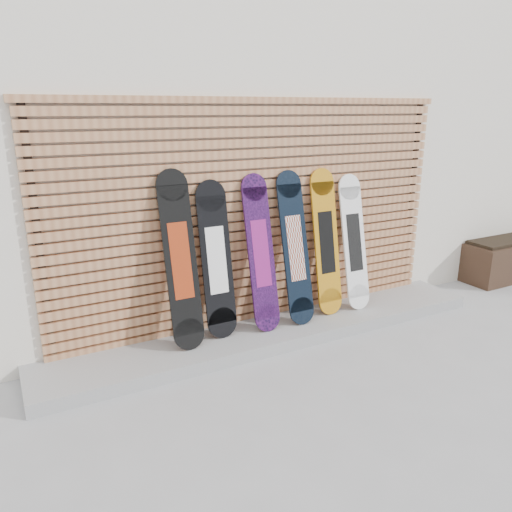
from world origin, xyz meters
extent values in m
plane|color=#97979A|center=(0.00, 0.00, 0.00)|extent=(80.00, 80.00, 0.00)
cube|color=silver|center=(0.50, 3.50, 1.80)|extent=(12.00, 5.00, 3.60)
cube|color=gray|center=(-0.15, 0.68, 0.06)|extent=(4.60, 0.70, 0.12)
cube|color=#AD6F48|center=(-0.15, 0.97, 0.14)|extent=(4.20, 0.05, 0.08)
cube|color=#AD6F48|center=(-0.15, 0.97, 0.23)|extent=(4.20, 0.05, 0.08)
cube|color=#AD6F48|center=(-0.15, 0.97, 0.33)|extent=(4.20, 0.05, 0.07)
cube|color=#AD6F48|center=(-0.15, 0.97, 0.43)|extent=(4.20, 0.05, 0.07)
cube|color=#AD6F48|center=(-0.15, 0.97, 0.53)|extent=(4.20, 0.05, 0.07)
cube|color=#AD6F48|center=(-0.15, 0.97, 0.62)|extent=(4.20, 0.05, 0.07)
cube|color=#AD6F48|center=(-0.15, 0.97, 0.72)|extent=(4.20, 0.05, 0.07)
cube|color=#AD6F48|center=(-0.15, 0.97, 0.82)|extent=(4.20, 0.05, 0.07)
cube|color=#AD6F48|center=(-0.15, 0.97, 0.91)|extent=(4.20, 0.05, 0.07)
cube|color=#AD6F48|center=(-0.15, 0.97, 1.01)|extent=(4.20, 0.05, 0.08)
cube|color=#AD6F48|center=(-0.15, 0.97, 1.11)|extent=(4.20, 0.05, 0.08)
cube|color=#AD6F48|center=(-0.15, 0.97, 1.20)|extent=(4.20, 0.05, 0.08)
cube|color=#AD6F48|center=(-0.15, 0.97, 1.30)|extent=(4.20, 0.05, 0.08)
cube|color=#AD6F48|center=(-0.15, 0.97, 1.40)|extent=(4.20, 0.05, 0.08)
cube|color=#AD6F48|center=(-0.15, 0.97, 1.50)|extent=(4.20, 0.05, 0.08)
cube|color=#AD6F48|center=(-0.15, 0.97, 1.59)|extent=(4.20, 0.05, 0.08)
cube|color=#AD6F48|center=(-0.15, 0.97, 1.69)|extent=(4.20, 0.05, 0.08)
cube|color=#AD6F48|center=(-0.15, 0.97, 1.79)|extent=(4.20, 0.05, 0.08)
cube|color=#AD6F48|center=(-0.15, 0.97, 1.88)|extent=(4.20, 0.05, 0.08)
cube|color=#AD6F48|center=(-0.15, 0.97, 1.98)|extent=(4.20, 0.05, 0.08)
cube|color=#AD6F48|center=(-0.15, 0.97, 2.08)|extent=(4.20, 0.05, 0.08)
cube|color=#AD6F48|center=(-0.15, 0.97, 2.17)|extent=(4.20, 0.05, 0.08)
cube|color=black|center=(-2.17, 0.99, 1.12)|extent=(0.06, 0.04, 2.23)
cube|color=black|center=(1.87, 0.99, 1.12)|extent=(0.06, 0.04, 2.23)
cube|color=#AD6F48|center=(-0.15, 0.97, 2.26)|extent=(4.26, 0.07, 0.06)
cube|color=#2F1F15|center=(3.45, 0.79, 0.25)|extent=(1.21, 0.51, 0.51)
cube|color=black|center=(3.45, 0.79, 0.53)|extent=(1.11, 0.40, 0.04)
cube|color=black|center=(-1.06, 0.76, 0.91)|extent=(0.29, 0.30, 1.30)
cylinder|color=black|center=(-1.06, 0.62, 0.26)|extent=(0.29, 0.08, 0.29)
cylinder|color=black|center=(-1.06, 0.90, 1.56)|extent=(0.29, 0.08, 0.29)
cube|color=maroon|center=(-1.06, 0.76, 0.91)|extent=(0.18, 0.17, 0.67)
cube|color=black|center=(-0.70, 0.80, 0.85)|extent=(0.29, 0.23, 1.17)
cylinder|color=black|center=(-0.70, 0.70, 0.26)|extent=(0.29, 0.07, 0.29)
cylinder|color=black|center=(-0.70, 0.91, 1.43)|extent=(0.29, 0.07, 0.29)
cube|color=white|center=(-0.70, 0.80, 0.85)|extent=(0.18, 0.13, 0.62)
cube|color=black|center=(-0.26, 0.77, 0.86)|extent=(0.27, 0.30, 1.23)
cylinder|color=black|center=(-0.26, 0.63, 0.25)|extent=(0.27, 0.08, 0.26)
cylinder|color=black|center=(-0.26, 0.90, 1.48)|extent=(0.27, 0.08, 0.26)
cube|color=#8B1B71|center=(-0.26, 0.77, 0.86)|extent=(0.16, 0.17, 0.63)
cube|color=black|center=(0.12, 0.75, 0.87)|extent=(0.28, 0.32, 1.23)
cylinder|color=black|center=(0.12, 0.61, 0.25)|extent=(0.28, 0.09, 0.27)
cylinder|color=black|center=(0.12, 0.90, 1.48)|extent=(0.28, 0.09, 0.27)
cube|color=white|center=(0.12, 0.75, 0.87)|extent=(0.17, 0.18, 0.63)
cube|color=#C78215|center=(0.52, 0.79, 0.87)|extent=(0.28, 0.25, 1.22)
cylinder|color=#C78215|center=(0.52, 0.68, 0.26)|extent=(0.28, 0.07, 0.28)
cylinder|color=#C78215|center=(0.52, 0.91, 1.48)|extent=(0.28, 0.07, 0.28)
cube|color=black|center=(0.52, 0.79, 0.87)|extent=(0.17, 0.15, 0.63)
cube|color=white|center=(0.87, 0.78, 0.83)|extent=(0.27, 0.28, 1.15)
cylinder|color=white|center=(0.87, 0.65, 0.25)|extent=(0.27, 0.08, 0.27)
cylinder|color=white|center=(0.87, 0.90, 1.40)|extent=(0.27, 0.08, 0.27)
cube|color=black|center=(0.87, 0.78, 0.83)|extent=(0.17, 0.16, 0.60)
camera|label=1|loc=(-2.45, -3.24, 2.20)|focal=35.00mm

